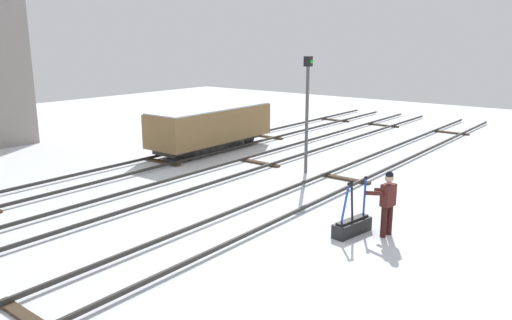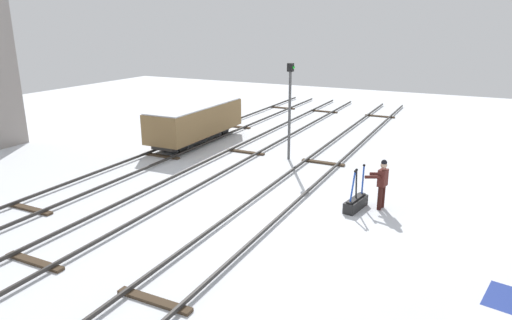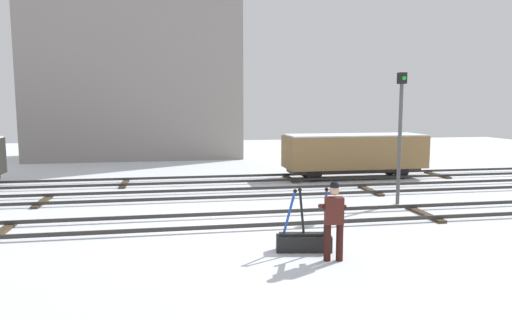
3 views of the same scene
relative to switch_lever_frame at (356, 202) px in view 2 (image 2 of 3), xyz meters
The scene contains 8 objects.
ground_plane 2.98m from the switch_lever_frame, 117.87° to the left, with size 60.00×60.00×0.00m, color silver.
track_main_line 2.97m from the switch_lever_frame, 117.87° to the left, with size 44.00×1.94×0.18m.
track_siding_near 6.65m from the switch_lever_frame, 102.05° to the left, with size 44.00×1.94×0.18m.
track_siding_far 9.78m from the switch_lever_frame, 98.17° to the left, with size 44.00×1.94×0.18m.
switch_lever_frame is the anchor object (origin of this frame).
rail_worker 1.09m from the switch_lever_frame, 58.13° to the right, with size 0.61×0.72×1.70m.
signal_post 6.58m from the switch_lever_frame, 43.84° to the left, with size 0.24×0.32×4.31m.
freight_car_far_end 10.96m from the switch_lever_frame, 62.40° to the left, with size 6.24×2.05×1.97m.
Camera 2 is at (-12.76, -5.97, 5.96)m, focal length 32.10 mm.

